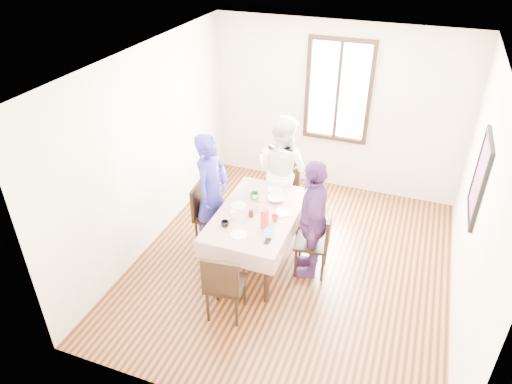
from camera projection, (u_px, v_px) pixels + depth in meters
ground at (292, 263)px, 6.26m from camera, size 4.50×4.50×0.00m
back_wall at (337, 109)px, 7.35m from camera, size 4.00×0.00×4.00m
right_wall at (478, 208)px, 4.96m from camera, size 0.00×4.50×4.50m
window_frame at (338, 91)px, 7.18m from camera, size 1.02×0.06×1.62m
window_pane at (338, 91)px, 7.19m from camera, size 0.90×0.02×1.50m
art_poster at (480, 178)px, 5.10m from camera, size 0.04×0.76×0.96m
dining_table at (257, 237)px, 6.14m from camera, size 0.86×1.49×0.75m
tablecloth at (257, 213)px, 5.94m from camera, size 0.98×1.61×0.01m
chair_left at (212, 216)px, 6.42m from camera, size 0.45×0.45×0.91m
chair_right at (312, 242)px, 5.92m from camera, size 0.46×0.46×0.91m
chair_far at (281, 194)px, 6.91m from camera, size 0.43×0.43×0.91m
chair_near at (226, 283)px, 5.28m from camera, size 0.47×0.47×0.91m
person_left at (212, 192)px, 6.21m from camera, size 0.46×0.65×1.67m
person_far at (282, 171)px, 6.69m from camera, size 0.98×0.87×1.68m
person_right at (312, 219)px, 5.74m from camera, size 0.57×1.00×1.61m
mug_black at (225, 224)px, 5.66m from camera, size 0.12×0.12×0.08m
mug_flag at (275, 218)px, 5.76m from camera, size 0.10×0.10×0.08m
mug_green at (254, 196)px, 6.19m from camera, size 0.15×0.15×0.09m
serving_bowl at (276, 199)px, 6.17m from camera, size 0.29×0.29×0.05m
juice_carton at (265, 219)px, 5.60m from camera, size 0.08×0.08×0.25m
butter_tub at (270, 233)px, 5.51m from camera, size 0.14×0.14×0.07m
jam_jar at (251, 214)px, 5.84m from camera, size 0.06×0.06×0.08m
drinking_glass at (233, 216)px, 5.78m from camera, size 0.08×0.08×0.11m
smartphone at (267, 241)px, 5.43m from camera, size 0.06×0.12×0.01m
flower_vase at (257, 208)px, 5.91m from camera, size 0.06×0.06×0.12m
plate_left at (239, 205)px, 6.07m from camera, size 0.20×0.20×0.01m
plate_right at (282, 213)px, 5.92m from camera, size 0.20×0.20×0.01m
plate_far at (274, 190)px, 6.40m from camera, size 0.20×0.20×0.01m
plate_near at (239, 235)px, 5.53m from camera, size 0.20×0.20×0.01m
butter_lid at (270, 230)px, 5.49m from camera, size 0.12×0.12×0.01m
flower_bunch at (257, 201)px, 5.86m from camera, size 0.09×0.09×0.10m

